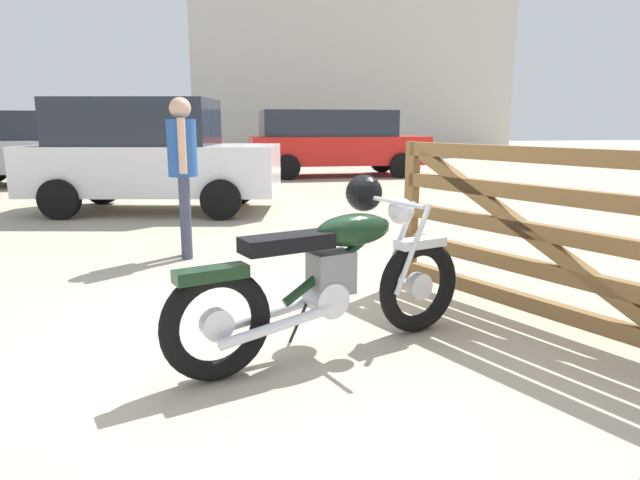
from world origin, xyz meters
TOP-DOWN VIEW (x-y plane):
  - ground_plane at (0.00, 0.00)m, footprint 80.00×80.00m
  - vintage_motorcycle at (0.34, -0.28)m, footprint 1.97×1.01m
  - timber_gate at (1.90, -0.27)m, footprint 1.18×2.36m
  - bystander at (-0.74, 2.44)m, footprint 0.30×0.46m
  - dark_sedan_left at (2.56, 11.46)m, footprint 4.75×2.08m
  - white_estate_far at (-4.39, 10.45)m, footprint 4.39×2.35m
  - silver_sedan_mid at (-1.52, 5.81)m, footprint 4.12×2.32m
  - industrial_building at (5.61, 26.90)m, footprint 15.58×10.79m

SIDE VIEW (x-z plane):
  - ground_plane at x=0.00m, z-range 0.00..0.00m
  - vintage_motorcycle at x=0.34m, z-range -0.04..1.03m
  - timber_gate at x=1.90m, z-range -0.10..1.50m
  - white_estate_far at x=-4.39m, z-range 0.00..1.67m
  - silver_sedan_mid at x=-1.52m, z-range 0.03..1.81m
  - dark_sedan_left at x=2.56m, z-range 0.07..1.81m
  - bystander at x=-0.74m, z-range 0.19..1.85m
  - industrial_building at x=5.61m, z-range -4.51..15.82m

